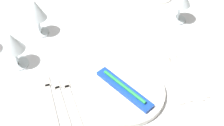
% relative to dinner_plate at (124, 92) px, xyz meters
% --- Properties ---
extents(dining_table, '(1.80, 1.11, 0.74)m').
position_rel_dinner_plate_xyz_m(dining_table, '(-0.03, 0.21, -0.09)').
color(dining_table, white).
rests_on(dining_table, ground).
extents(dinner_plate, '(0.25, 0.25, 0.02)m').
position_rel_dinner_plate_xyz_m(dinner_plate, '(0.00, 0.00, 0.00)').
color(dinner_plate, white).
rests_on(dinner_plate, dining_table).
extents(toothbrush_package, '(0.12, 0.20, 0.02)m').
position_rel_dinner_plate_xyz_m(toothbrush_package, '(0.00, 0.00, 0.02)').
color(toothbrush_package, blue).
rests_on(toothbrush_package, dinner_plate).
extents(fork_outer, '(0.03, 0.21, 0.00)m').
position_rel_dinner_plate_xyz_m(fork_outer, '(-0.16, 0.02, -0.01)').
color(fork_outer, beige).
rests_on(fork_outer, dining_table).
extents(fork_inner, '(0.03, 0.22, 0.00)m').
position_rel_dinner_plate_xyz_m(fork_inner, '(-0.19, 0.02, -0.01)').
color(fork_inner, beige).
rests_on(fork_inner, dining_table).
extents(fork_salad, '(0.02, 0.23, 0.00)m').
position_rel_dinner_plate_xyz_m(fork_salad, '(-0.22, 0.04, -0.01)').
color(fork_salad, beige).
rests_on(fork_salad, dining_table).
extents(dinner_knife, '(0.03, 0.23, 0.00)m').
position_rel_dinner_plate_xyz_m(dinner_knife, '(0.16, 0.01, -0.01)').
color(dinner_knife, beige).
rests_on(dinner_knife, dining_table).
extents(spoon_soup, '(0.03, 0.21, 0.01)m').
position_rel_dinner_plate_xyz_m(spoon_soup, '(0.19, 0.04, -0.01)').
color(spoon_soup, beige).
rests_on(spoon_soup, dining_table).
extents(spoon_dessert, '(0.03, 0.22, 0.01)m').
position_rel_dinner_plate_xyz_m(spoon_dessert, '(0.22, 0.04, -0.01)').
color(spoon_dessert, beige).
rests_on(spoon_dessert, dining_table).
extents(spoon_tea, '(0.03, 0.23, 0.01)m').
position_rel_dinner_plate_xyz_m(spoon_tea, '(0.25, 0.05, -0.01)').
color(spoon_tea, beige).
rests_on(spoon_tea, dining_table).
extents(wine_glass_centre, '(0.07, 0.07, 0.14)m').
position_rel_dinner_plate_xyz_m(wine_glass_centre, '(-0.20, 0.37, 0.09)').
color(wine_glass_centre, silver).
rests_on(wine_glass_centre, dining_table).
extents(wine_glass_right, '(0.07, 0.07, 0.13)m').
position_rel_dinner_plate_xyz_m(wine_glass_right, '(-0.30, 0.23, 0.08)').
color(wine_glass_right, silver).
rests_on(wine_glass_right, dining_table).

